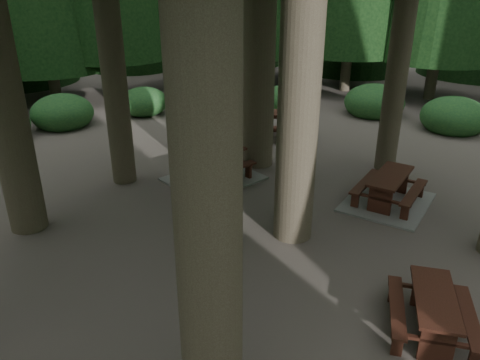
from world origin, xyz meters
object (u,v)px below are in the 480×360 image
picnic_table_d (272,120)px  picnic_table_a (388,194)px  picnic_table_c (213,170)px  picnic_table_e (433,309)px

picnic_table_d → picnic_table_a: bearing=-51.8°
picnic_table_a → picnic_table_c: bearing=104.0°
picnic_table_c → picnic_table_e: picnic_table_c is taller
picnic_table_d → picnic_table_e: 10.23m
picnic_table_a → picnic_table_c: picnic_table_c is taller
picnic_table_a → picnic_table_e: picnic_table_a is taller
picnic_table_a → picnic_table_c: 4.71m
picnic_table_c → picnic_table_e: (0.20, -7.23, 0.18)m
picnic_table_c → picnic_table_d: (3.58, 2.43, 0.30)m
picnic_table_e → picnic_table_a: bearing=6.3°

